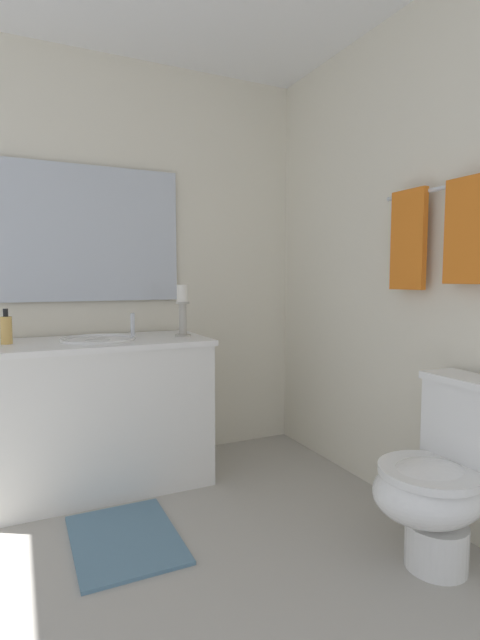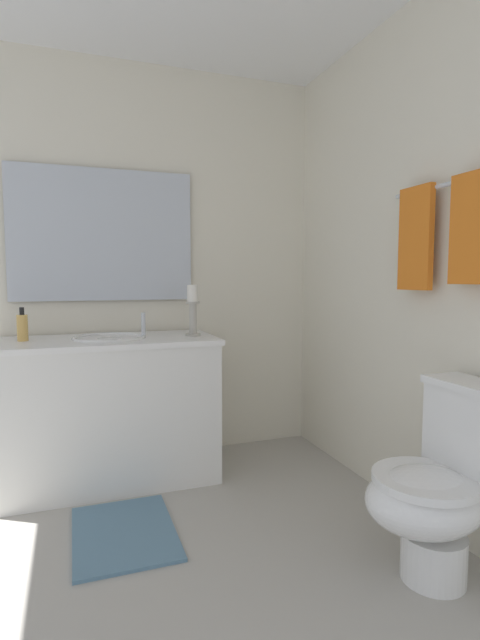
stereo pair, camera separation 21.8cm
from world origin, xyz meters
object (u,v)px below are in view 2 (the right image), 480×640
at_px(candle_holder_tall, 193,309).
at_px(soap_bottle, 22,327).
at_px(mirror, 103,235).
at_px(sink_basin, 110,345).
at_px(towel_near_vanity, 416,239).
at_px(toilet, 440,486).
at_px(bath_mat, 124,533).
at_px(towel_center, 472,228).
at_px(vanity_cabinet, 111,409).
at_px(towel_bar, 447,184).

xyz_separation_m(candle_holder_tall, soap_bottle, (-0.08, -0.91, -0.08)).
bearing_deg(mirror, sink_basin, 0.20).
distance_m(soap_bottle, towel_near_vanity, 2.04).
height_order(mirror, candle_holder_tall, mirror).
bearing_deg(soap_bottle, mirror, 118.12).
bearing_deg(candle_holder_tall, toilet, 25.43).
relative_size(mirror, soap_bottle, 5.95).
relative_size(mirror, bath_mat, 1.78).
relative_size(candle_holder_tall, towel_center, 0.68).
height_order(sink_basin, bath_mat, sink_basin).
bearing_deg(candle_holder_tall, vanity_cabinet, -94.25).
bearing_deg(bath_mat, mirror, -180.00).
height_order(candle_holder_tall, toilet, candle_holder_tall).
xyz_separation_m(towel_bar, towel_center, (0.16, -0.02, -0.20)).
xyz_separation_m(mirror, bath_mat, (0.91, 0.00, -1.40)).
height_order(sink_basin, soap_bottle, soap_bottle).
distance_m(towel_bar, bath_mat, 2.07).
xyz_separation_m(towel_center, bath_mat, (-0.62, -1.30, -1.33)).
distance_m(towel_center, bath_mat, 1.96).
bearing_deg(vanity_cabinet, towel_near_vanity, 54.60).
bearing_deg(sink_basin, candle_holder_tall, 85.74).
relative_size(mirror, toilet, 1.43).
height_order(sink_basin, toilet, sink_basin).
xyz_separation_m(soap_bottle, toilet, (1.39, 1.54, -0.52)).
bearing_deg(soap_bottle, bath_mat, 33.51).
bearing_deg(sink_basin, soap_bottle, -95.60).
xyz_separation_m(candle_holder_tall, towel_center, (1.21, 0.83, 0.37)).
bearing_deg(towel_bar, towel_center, -6.35).
distance_m(vanity_cabinet, candle_holder_tall, 0.73).
height_order(towel_bar, towel_near_vanity, towel_near_vanity).
distance_m(vanity_cabinet, soap_bottle, 0.65).
height_order(candle_holder_tall, bath_mat, candle_holder_tall).
relative_size(candle_holder_tall, towel_near_vanity, 0.63).
xyz_separation_m(candle_holder_tall, towel_bar, (1.05, 0.84, 0.57)).
relative_size(sink_basin, soap_bottle, 2.23).
relative_size(sink_basin, towel_bar, 0.62).
height_order(mirror, soap_bottle, mirror).
bearing_deg(vanity_cabinet, toilet, 39.12).
height_order(sink_basin, towel_near_vanity, towel_near_vanity).
distance_m(vanity_cabinet, towel_near_vanity, 1.84).
relative_size(mirror, towel_near_vanity, 2.29).
distance_m(toilet, bath_mat, 1.36).
relative_size(toilet, bath_mat, 1.25).
bearing_deg(towel_center, vanity_cabinet, -133.84).
height_order(candle_holder_tall, towel_center, towel_center).
bearing_deg(sink_basin, towel_bar, 50.49).
xyz_separation_m(towel_bar, towel_near_vanity, (-0.16, -0.02, -0.21)).
xyz_separation_m(vanity_cabinet, towel_bar, (1.08, 1.32, 1.13)).
relative_size(mirror, towel_center, 2.44).
relative_size(mirror, towel_bar, 1.65).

